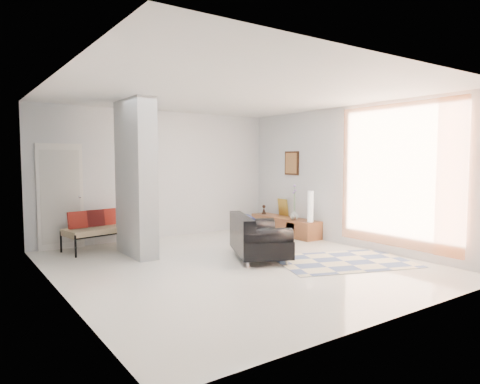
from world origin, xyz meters
TOP-DOWN VIEW (x-y plane):
  - floor at (0.00, 0.00)m, footprint 6.00×6.00m
  - ceiling at (0.00, 0.00)m, footprint 6.00×6.00m
  - wall_back at (0.00, 3.00)m, footprint 6.00×0.00m
  - wall_front at (0.00, -3.00)m, footprint 6.00×0.00m
  - wall_left at (-2.75, 0.00)m, footprint 0.00×6.00m
  - wall_right at (2.75, 0.00)m, footprint 0.00×6.00m
  - partition_column at (-1.10, 1.60)m, footprint 0.35×1.20m
  - hallway_door at (-2.10, 2.96)m, footprint 0.85×0.06m
  - curtain at (2.67, -1.15)m, footprint 0.00×2.55m
  - wall_art at (2.72, 1.70)m, footprint 0.04×0.45m
  - media_console at (2.52, 1.70)m, footprint 0.45×1.99m
  - loveseat at (0.55, 0.17)m, footprint 1.36×1.66m
  - daybed at (-1.44, 2.48)m, footprint 1.61×0.92m
  - area_rug at (1.60, -0.90)m, footprint 2.58×2.14m
  - cylinder_lamp at (2.50, 0.84)m, footprint 0.12×0.12m
  - bronze_figurine at (2.47, 2.42)m, footprint 0.12×0.12m
  - vase at (2.47, 1.32)m, footprint 0.22×0.22m

SIDE VIEW (x-z plane):
  - floor at x=0.00m, z-range 0.00..0.00m
  - area_rug at x=1.60m, z-range 0.00..0.01m
  - media_console at x=2.52m, z-range -0.20..0.60m
  - loveseat at x=0.55m, z-range -0.02..0.74m
  - daybed at x=-1.44m, z-range 0.04..0.81m
  - vase at x=2.47m, z-range 0.40..0.60m
  - bronze_figurine at x=2.47m, z-range 0.40..0.63m
  - cylinder_lamp at x=2.50m, z-range 0.40..1.06m
  - hallway_door at x=-2.10m, z-range 0.00..2.04m
  - partition_column at x=-1.10m, z-range 0.00..2.80m
  - wall_back at x=0.00m, z-range -1.60..4.40m
  - wall_front at x=0.00m, z-range -1.60..4.40m
  - wall_left at x=-2.75m, z-range -1.60..4.40m
  - wall_right at x=2.75m, z-range -1.60..4.40m
  - curtain at x=2.67m, z-range 0.17..2.72m
  - wall_art at x=2.72m, z-range 1.38..1.92m
  - ceiling at x=0.00m, z-range 2.80..2.80m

